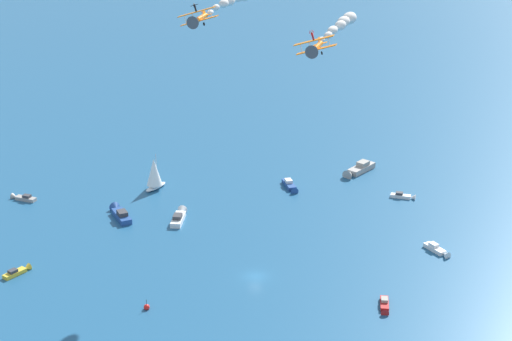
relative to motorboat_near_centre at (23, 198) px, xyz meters
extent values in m
plane|color=#1E517A|center=(-65.33, 5.53, -0.49)|extent=(2000.00, 2000.00, 0.00)
cube|color=#9E9993|center=(-0.86, -0.12, -0.09)|extent=(5.23, 2.31, 0.81)
cone|color=#9E9993|center=(2.20, 0.31, -0.09)|extent=(1.51, 1.78, 1.62)
cube|color=#38383D|center=(-1.24, -0.18, 0.62)|extent=(1.93, 1.53, 0.61)
cube|color=white|center=(-92.07, -22.07, -0.07)|extent=(5.44, 4.10, 0.85)
cone|color=white|center=(-94.89, -20.46, -0.07)|extent=(2.02, 2.14, 1.69)
cube|color=silver|center=(-91.73, -22.27, 0.67)|extent=(2.28, 2.10, 0.64)
cube|color=#B21E1E|center=(-91.12, 3.46, -0.12)|extent=(3.22, 4.90, 0.75)
cone|color=#B21E1E|center=(-92.24, 6.10, -0.12)|extent=(1.85, 1.69, 1.50)
cube|color=gray|center=(-90.98, 3.14, 0.54)|extent=(1.75, 1.98, 0.56)
cube|color=white|center=(-76.37, -44.30, -0.12)|extent=(4.90, 2.53, 0.75)
cone|color=white|center=(-79.16, -44.95, -0.12)|extent=(1.51, 1.73, 1.50)
cube|color=#38383D|center=(-76.03, -44.22, 0.54)|extent=(1.87, 1.54, 0.56)
cube|color=gold|center=(-24.27, 27.94, -0.11)|extent=(2.28, 4.97, 0.77)
cone|color=gold|center=(-24.74, 25.05, -0.11)|extent=(1.71, 1.45, 1.53)
cube|color=#38383D|center=(-24.22, 28.29, 0.56)|extent=(1.48, 1.85, 0.57)
cube|color=white|center=(-38.35, -7.77, 0.07)|extent=(4.81, 7.30, 1.12)
cone|color=white|center=(-36.67, -11.70, 0.07)|extent=(2.76, 2.53, 2.24)
cube|color=#38383D|center=(-38.56, -7.28, 1.05)|extent=(2.61, 2.95, 0.84)
ellipsoid|color=white|center=(-23.20, -20.62, -0.02)|extent=(2.45, 6.90, 0.95)
cylinder|color=#B2B2B7|center=(-23.24, -21.12, 4.35)|extent=(0.14, 0.14, 7.78)
cone|color=white|center=(-23.17, -20.28, 3.96)|extent=(4.02, 4.02, 6.61)
cube|color=#23478C|center=(-50.53, -37.39, -0.01)|extent=(5.59, 5.65, 0.96)
cone|color=#23478C|center=(-53.11, -34.76, -0.01)|extent=(2.45, 2.45, 1.93)
cube|color=silver|center=(-50.21, -37.72, 0.83)|extent=(2.58, 2.58, 0.72)
cube|color=#9E9993|center=(-61.85, -55.18, 0.20)|extent=(4.36, 9.01, 1.38)
cone|color=#9E9993|center=(-60.84, -49.99, 0.20)|extent=(3.14, 2.70, 2.77)
cube|color=gray|center=(-61.97, -55.82, 1.41)|extent=(2.75, 3.39, 1.04)
cube|color=#23478C|center=(-26.60, -2.92, 0.12)|extent=(7.59, 6.38, 1.21)
cone|color=#23478C|center=(-22.82, -5.61, 0.12)|extent=(2.99, 3.10, 2.43)
cube|color=#38383D|center=(-27.07, -2.59, 1.18)|extent=(3.29, 3.12, 0.91)
sphere|color=red|center=(-54.11, 25.68, -0.11)|extent=(1.10, 1.10, 1.10)
cylinder|color=black|center=(-54.11, 25.68, 0.94)|extent=(0.08, 0.08, 1.00)
cylinder|color=orange|center=(-76.01, 3.28, 45.59)|extent=(2.43, 6.50, 1.13)
cylinder|color=white|center=(-76.61, 6.12, 45.59)|extent=(1.36, 0.85, 1.27)
cylinder|color=#4C4C51|center=(-76.70, 6.53, 45.59)|extent=(2.84, 0.65, 2.89)
cube|color=orange|center=(-76.15, 3.56, 45.33)|extent=(7.02, 2.70, 2.30)
cube|color=orange|center=(-75.67, 3.66, 46.87)|extent=(7.02, 2.70, 2.30)
cylinder|color=white|center=(-78.26, 3.11, 46.87)|extent=(0.59, 0.22, 1.57)
cylinder|color=white|center=(-76.75, 3.43, 46.38)|extent=(0.59, 0.22, 1.57)
cylinder|color=white|center=(-75.08, 3.79, 45.83)|extent=(0.59, 0.22, 1.57)
cylinder|color=white|center=(-73.56, 4.11, 45.34)|extent=(0.59, 0.22, 1.57)
cube|color=orange|center=(-75.26, 0.53, 46.11)|extent=(0.68, 1.17, 1.17)
cube|color=orange|center=(-75.42, 0.49, 45.59)|extent=(2.54, 1.38, 0.83)
cylinder|color=black|center=(-77.31, 3.83, 44.91)|extent=(0.41, 0.65, 0.61)
cylinder|color=black|center=(-75.64, 4.18, 44.36)|extent=(0.41, 0.65, 0.61)
cylinder|color=#262628|center=(-75.54, 3.69, 47.30)|extent=(0.36, 0.15, 0.88)
cylinder|color=red|center=(-75.63, 3.67, 47.33)|extent=(0.38, 0.20, 0.78)
cylinder|color=red|center=(-75.45, 3.71, 47.27)|extent=(0.38, 0.20, 0.78)
cube|color=red|center=(-75.35, 3.73, 47.92)|extent=(0.51, 0.30, 0.60)
sphere|color=tan|center=(-75.23, 3.75, 48.28)|extent=(0.21, 0.21, 0.21)
cylinder|color=red|center=(-75.48, 3.70, 48.43)|extent=(0.50, 0.19, 0.46)
cylinder|color=red|center=(-74.96, 3.81, 48.26)|extent=(0.23, 0.13, 0.59)
ellipsoid|color=silver|center=(-74.57, -1.77, 45.72)|extent=(1.82, 2.12, 1.35)
ellipsoid|color=silver|center=(-74.00, -5.83, 45.63)|extent=(2.25, 2.50, 1.70)
ellipsoid|color=silver|center=(-73.04, -9.81, 45.63)|extent=(2.90, 3.58, 2.11)
ellipsoid|color=silver|center=(-72.75, -13.93, 45.74)|extent=(3.21, 3.51, 2.42)
ellipsoid|color=silver|center=(-71.65, -17.88, 45.56)|extent=(3.64, 4.02, 2.75)
ellipsoid|color=silver|center=(-71.11, -21.95, 45.44)|extent=(4.14, 4.47, 3.15)
cylinder|color=orange|center=(-54.33, 6.25, 48.80)|extent=(2.43, 6.50, 1.13)
cylinder|color=white|center=(-54.93, 9.09, 48.80)|extent=(1.36, 0.85, 1.27)
cylinder|color=#4C4C51|center=(-55.01, 9.50, 48.80)|extent=(2.84, 0.65, 2.89)
cube|color=orange|center=(-54.47, 6.53, 48.54)|extent=(7.02, 2.70, 2.30)
cube|color=orange|center=(-53.99, 6.63, 50.09)|extent=(7.02, 2.70, 2.30)
cylinder|color=white|center=(-56.58, 6.08, 50.08)|extent=(0.59, 0.22, 1.57)
cylinder|color=white|center=(-55.07, 6.40, 49.59)|extent=(0.59, 0.22, 1.57)
cylinder|color=white|center=(-53.39, 6.75, 49.04)|extent=(0.59, 0.22, 1.57)
cylinder|color=white|center=(-51.88, 7.07, 48.55)|extent=(0.59, 0.22, 1.57)
cube|color=orange|center=(-53.58, 3.49, 49.33)|extent=(0.68, 1.17, 1.17)
cube|color=orange|center=(-53.74, 3.46, 48.80)|extent=(2.54, 1.38, 0.83)
cylinder|color=black|center=(-55.63, 6.79, 48.12)|extent=(0.41, 0.65, 0.61)
cylinder|color=black|center=(-53.95, 7.15, 47.58)|extent=(0.41, 0.65, 0.61)
cylinder|color=#262628|center=(-53.86, 6.65, 50.52)|extent=(0.36, 0.15, 0.88)
cylinder|color=black|center=(-53.95, 6.63, 50.55)|extent=(0.38, 0.20, 0.78)
cylinder|color=black|center=(-53.76, 6.67, 50.49)|extent=(0.38, 0.20, 0.78)
cube|color=black|center=(-53.66, 6.70, 51.14)|extent=(0.51, 0.30, 0.60)
sphere|color=#9E7051|center=(-53.55, 6.72, 51.50)|extent=(0.21, 0.21, 0.21)
cylinder|color=black|center=(-54.06, 6.61, 51.39)|extent=(0.59, 0.21, 0.26)
cylinder|color=black|center=(-53.20, 6.79, 51.11)|extent=(0.59, 0.21, 0.26)
ellipsoid|color=silver|center=(-53.34, 1.10, 48.90)|extent=(1.80, 2.20, 1.31)
ellipsoid|color=silver|center=(-52.16, -2.84, 49.04)|extent=(1.98, 2.05, 1.52)
ellipsoid|color=silver|center=(-51.42, -6.86, 49.01)|extent=(2.74, 2.85, 2.10)
ellipsoid|color=silver|center=(-50.29, -10.80, 48.72)|extent=(3.32, 3.71, 2.49)
camera|label=1|loc=(-138.13, 135.01, 81.45)|focal=61.08mm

